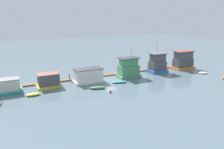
# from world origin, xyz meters

# --- Properties ---
(ground_plane) EXTENTS (200.00, 200.00, 0.00)m
(ground_plane) POSITION_xyz_m (0.00, 0.00, 0.00)
(ground_plane) COLOR slate
(dock_walkway) EXTENTS (59.60, 1.61, 0.30)m
(dock_walkway) POSITION_xyz_m (0.00, 3.47, 0.15)
(dock_walkway) COLOR brown
(dock_walkway) RESTS_ON ground_plane
(houseboat_teal) EXTENTS (6.79, 3.42, 6.12)m
(houseboat_teal) POSITION_xyz_m (-23.30, 0.17, 1.35)
(houseboat_teal) COLOR teal
(houseboat_teal) RESTS_ON ground_plane
(houseboat_yellow) EXTENTS (5.05, 3.49, 3.02)m
(houseboat_yellow) POSITION_xyz_m (-14.56, 0.53, 1.44)
(houseboat_yellow) COLOR gold
(houseboat_yellow) RESTS_ON ground_plane
(houseboat_white) EXTENTS (6.79, 3.59, 3.28)m
(houseboat_white) POSITION_xyz_m (-5.66, -0.15, 1.59)
(houseboat_white) COLOR white
(houseboat_white) RESTS_ON ground_plane
(houseboat_green) EXTENTS (5.65, 3.52, 7.62)m
(houseboat_green) POSITION_xyz_m (5.00, -0.18, 2.17)
(houseboat_green) COLOR #4C9360
(houseboat_green) RESTS_ON ground_plane
(houseboat_blue) EXTENTS (5.03, 3.69, 8.52)m
(houseboat_blue) POSITION_xyz_m (14.44, 0.50, 2.35)
(houseboat_blue) COLOR #3866B7
(houseboat_blue) RESTS_ON ground_plane
(houseboat_orange) EXTENTS (6.54, 3.73, 5.21)m
(houseboat_orange) POSITION_xyz_m (23.67, 0.58, 2.35)
(houseboat_orange) COLOR orange
(houseboat_orange) RESTS_ON ground_plane
(dinghy_yellow) EXTENTS (2.75, 1.36, 0.54)m
(dinghy_yellow) POSITION_xyz_m (-18.35, -3.73, 0.27)
(dinghy_yellow) COLOR yellow
(dinghy_yellow) RESTS_ON ground_plane
(dinghy_green) EXTENTS (3.73, 2.03, 0.54)m
(dinghy_green) POSITION_xyz_m (-5.49, -5.49, 0.27)
(dinghy_green) COLOR #47844C
(dinghy_green) RESTS_ON ground_plane
(dinghy_teal) EXTENTS (3.68, 2.21, 0.44)m
(dinghy_teal) POSITION_xyz_m (0.54, -3.73, 0.22)
(dinghy_teal) COLOR teal
(dinghy_teal) RESTS_ON ground_plane
(dinghy_white) EXTENTS (2.96, 2.13, 0.39)m
(dinghy_white) POSITION_xyz_m (24.67, -6.12, 0.20)
(dinghy_white) COLOR white
(dinghy_white) RESTS_ON ground_plane
(mooring_post_near_left) EXTENTS (0.27, 0.27, 1.85)m
(mooring_post_near_left) POSITION_xyz_m (-9.42, 2.41, 0.92)
(mooring_post_near_left) COLOR brown
(mooring_post_near_left) RESTS_ON ground_plane
(buoy_orange) EXTENTS (0.65, 0.65, 0.65)m
(buoy_orange) POSITION_xyz_m (24.72, -12.31, 0.33)
(buoy_orange) COLOR orange
(buoy_orange) RESTS_ON ground_plane
(buoy_red) EXTENTS (0.51, 0.51, 0.51)m
(buoy_red) POSITION_xyz_m (-4.16, -8.82, 0.26)
(buoy_red) COLOR red
(buoy_red) RESTS_ON ground_plane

